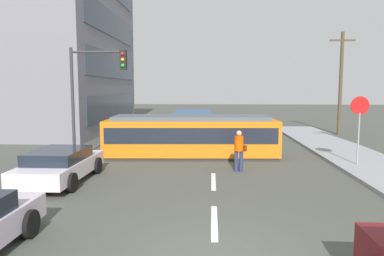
% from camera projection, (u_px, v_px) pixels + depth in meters
% --- Properties ---
extents(ground_plane, '(120.00, 120.00, 0.00)m').
position_uv_depth(ground_plane, '(213.00, 160.00, 16.97)').
color(ground_plane, '#464941').
extents(lane_stripe_1, '(0.16, 2.40, 0.01)m').
position_uv_depth(lane_stripe_1, '(214.00, 222.00, 9.03)').
color(lane_stripe_1, silver).
rests_on(lane_stripe_1, ground).
extents(lane_stripe_2, '(0.16, 2.40, 0.01)m').
position_uv_depth(lane_stripe_2, '(213.00, 181.00, 13.00)').
color(lane_stripe_2, silver).
rests_on(lane_stripe_2, ground).
extents(lane_stripe_3, '(0.16, 2.40, 0.01)m').
position_uv_depth(lane_stripe_3, '(213.00, 140.00, 23.61)').
color(lane_stripe_3, silver).
rests_on(lane_stripe_3, ground).
extents(lane_stripe_4, '(0.16, 2.40, 0.01)m').
position_uv_depth(lane_stripe_4, '(212.00, 129.00, 29.56)').
color(lane_stripe_4, silver).
rests_on(lane_stripe_4, ground).
extents(corner_building, '(14.12, 15.20, 16.00)m').
position_uv_depth(corner_building, '(25.00, 29.00, 28.38)').
color(corner_building, slate).
rests_on(corner_building, ground).
extents(streetcar_tram, '(8.40, 2.92, 2.03)m').
position_uv_depth(streetcar_tram, '(191.00, 136.00, 17.59)').
color(streetcar_tram, orange).
rests_on(streetcar_tram, ground).
extents(city_bus, '(2.60, 5.65, 1.78)m').
position_uv_depth(city_bus, '(192.00, 123.00, 24.35)').
color(city_bus, '#3A5583').
rests_on(city_bus, ground).
extents(pedestrian_crossing, '(0.50, 0.36, 1.67)m').
position_uv_depth(pedestrian_crossing, '(239.00, 148.00, 14.43)').
color(pedestrian_crossing, navy).
rests_on(pedestrian_crossing, ground).
extents(parked_sedan_mid, '(2.04, 4.32, 1.19)m').
position_uv_depth(parked_sedan_mid, '(60.00, 165.00, 12.86)').
color(parked_sedan_mid, silver).
rests_on(parked_sedan_mid, ground).
extents(stop_sign, '(0.76, 0.07, 2.88)m').
position_uv_depth(stop_sign, '(359.00, 116.00, 14.97)').
color(stop_sign, gray).
rests_on(stop_sign, sidewalk_curb_right).
extents(traffic_light_mast, '(2.54, 0.33, 5.14)m').
position_uv_depth(traffic_light_mast, '(94.00, 83.00, 15.90)').
color(traffic_light_mast, '#333333').
rests_on(traffic_light_mast, ground).
extents(utility_pole_mid, '(1.80, 0.24, 7.38)m').
position_uv_depth(utility_pole_mid, '(341.00, 81.00, 25.99)').
color(utility_pole_mid, '#4E3F29').
rests_on(utility_pole_mid, ground).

